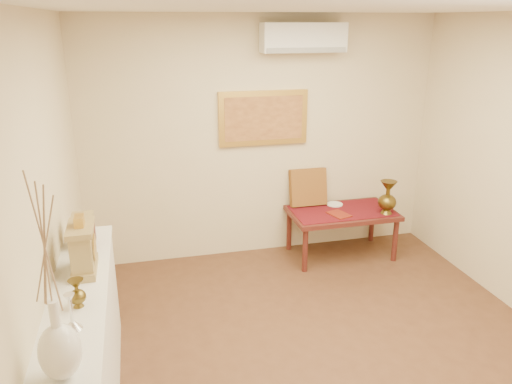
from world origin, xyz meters
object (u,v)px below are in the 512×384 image
object	(u,v)px
display_ledge	(87,350)
wooden_chest	(84,230)
white_vase	(49,280)
low_table	(342,216)
brass_urn_tall	(388,194)
mantel_clock	(83,248)

from	to	relation	value
display_ledge	wooden_chest	xyz separation A→B (m)	(-0.00, 0.65, 0.61)
white_vase	display_ledge	xyz separation A→B (m)	(-0.01, 0.90, -1.02)
white_vase	low_table	distance (m)	3.99
low_table	brass_urn_tall	bearing A→B (deg)	-24.09
mantel_clock	low_table	xyz separation A→B (m)	(2.64, 1.67, -0.67)
wooden_chest	low_table	bearing A→B (deg)	24.60
wooden_chest	low_table	xyz separation A→B (m)	(2.68, 1.23, -0.62)
display_ledge	low_table	distance (m)	3.27
brass_urn_tall	display_ledge	distance (m)	3.56
brass_urn_tall	display_ledge	xyz separation A→B (m)	(-3.12, -1.68, -0.30)
wooden_chest	display_ledge	bearing A→B (deg)	-89.78
white_vase	low_table	world-z (taller)	white_vase
brass_urn_tall	mantel_clock	size ratio (longest dim) A/B	1.13
mantel_clock	wooden_chest	bearing A→B (deg)	94.25
wooden_chest	mantel_clock	bearing A→B (deg)	-85.75
white_vase	brass_urn_tall	distance (m)	4.11
mantel_clock	white_vase	bearing A→B (deg)	-91.15
white_vase	display_ledge	distance (m)	1.36
brass_urn_tall	display_ledge	size ratio (longest dim) A/B	0.23
mantel_clock	wooden_chest	size ratio (longest dim) A/B	1.68
mantel_clock	wooden_chest	xyz separation A→B (m)	(-0.03, 0.44, -0.05)
low_table	display_ledge	bearing A→B (deg)	-144.90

